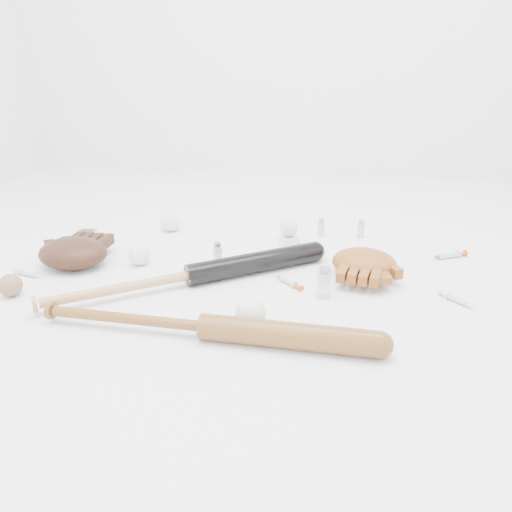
# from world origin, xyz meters

# --- Properties ---
(bat_dark) EXTENTS (0.82, 0.58, 0.07)m
(bat_dark) POSITION_xyz_m (-0.17, -0.05, 0.03)
(bat_dark) COLOR black
(bat_dark) RESTS_ON ground
(bat_wood) EXTENTS (0.90, 0.12, 0.07)m
(bat_wood) POSITION_xyz_m (-0.06, -0.34, 0.03)
(bat_wood) COLOR brown
(bat_wood) RESTS_ON ground
(glove_dark) EXTENTS (0.29, 0.29, 0.10)m
(glove_dark) POSITION_xyz_m (-0.59, 0.04, 0.05)
(glove_dark) COLOR #33190E
(glove_dark) RESTS_ON ground
(glove_tan) EXTENTS (0.29, 0.29, 0.09)m
(glove_tan) POSITION_xyz_m (0.36, 0.10, 0.04)
(glove_tan) COLOR brown
(glove_tan) RESTS_ON ground
(trading_card) EXTENTS (0.09, 0.11, 0.01)m
(trading_card) POSITION_xyz_m (-0.70, 0.35, 0.00)
(trading_card) COLOR gold
(trading_card) RESTS_ON ground
(pedestal) EXTENTS (0.08, 0.08, 0.04)m
(pedestal) POSITION_xyz_m (0.10, 0.33, 0.02)
(pedestal) COLOR white
(pedestal) RESTS_ON ground
(baseball_on_pedestal) EXTENTS (0.07, 0.07, 0.07)m
(baseball_on_pedestal) POSITION_xyz_m (0.10, 0.33, 0.07)
(baseball_on_pedestal) COLOR white
(baseball_on_pedestal) RESTS_ON pedestal
(baseball_left) EXTENTS (0.07, 0.07, 0.07)m
(baseball_left) POSITION_xyz_m (-0.38, 0.08, 0.04)
(baseball_left) COLOR white
(baseball_left) RESTS_ON ground
(baseball_upper) EXTENTS (0.08, 0.08, 0.08)m
(baseball_upper) POSITION_xyz_m (-0.37, 0.43, 0.04)
(baseball_upper) COLOR white
(baseball_upper) RESTS_ON ground
(baseball_mid) EXTENTS (0.08, 0.08, 0.08)m
(baseball_mid) POSITION_xyz_m (0.05, -0.27, 0.04)
(baseball_mid) COLOR white
(baseball_mid) RESTS_ON ground
(baseball_aged) EXTENTS (0.07, 0.07, 0.07)m
(baseball_aged) POSITION_xyz_m (-0.67, -0.19, 0.03)
(baseball_aged) COLOR brown
(baseball_aged) RESTS_ON ground
(syringe_0) EXTENTS (0.13, 0.06, 0.02)m
(syringe_0) POSITION_xyz_m (-0.70, -0.06, 0.01)
(syringe_0) COLOR #ADBCC6
(syringe_0) RESTS_ON ground
(syringe_1) EXTENTS (0.12, 0.12, 0.02)m
(syringe_1) POSITION_xyz_m (0.13, -0.00, 0.01)
(syringe_1) COLOR #ADBCC6
(syringe_1) RESTS_ON ground
(syringe_2) EXTENTS (0.10, 0.12, 0.02)m
(syringe_2) POSITION_xyz_m (0.32, 0.20, 0.01)
(syringe_2) COLOR #ADBCC6
(syringe_2) RESTS_ON ground
(syringe_3) EXTENTS (0.11, 0.12, 0.02)m
(syringe_3) POSITION_xyz_m (0.62, -0.06, 0.01)
(syringe_3) COLOR #ADBCC6
(syringe_3) RESTS_ON ground
(syringe_4) EXTENTS (0.17, 0.10, 0.02)m
(syringe_4) POSITION_xyz_m (0.66, 0.28, 0.01)
(syringe_4) COLOR #ADBCC6
(syringe_4) RESTS_ON ground
(vial_0) EXTENTS (0.03, 0.03, 0.07)m
(vial_0) POSITION_xyz_m (0.22, 0.45, 0.04)
(vial_0) COLOR #B1BBC3
(vial_0) RESTS_ON ground
(vial_1) EXTENTS (0.03, 0.03, 0.07)m
(vial_1) POSITION_xyz_m (0.37, 0.45, 0.03)
(vial_1) COLOR #B1BBC3
(vial_1) RESTS_ON ground
(vial_2) EXTENTS (0.03, 0.03, 0.08)m
(vial_2) POSITION_xyz_m (-0.12, 0.12, 0.04)
(vial_2) COLOR #B1BBC3
(vial_2) RESTS_ON ground
(vial_3) EXTENTS (0.04, 0.04, 0.09)m
(vial_3) POSITION_xyz_m (0.23, -0.08, 0.05)
(vial_3) COLOR #B1BBC3
(vial_3) RESTS_ON ground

